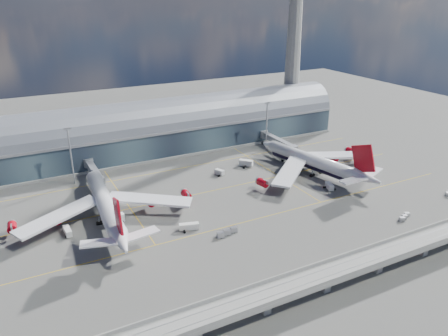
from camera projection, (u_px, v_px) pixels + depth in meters
name	position (u px, v px, depth m)	size (l,w,h in m)	color
ground	(233.00, 210.00, 169.39)	(500.00, 500.00, 0.00)	#474744
taxi_lines	(209.00, 189.00, 187.58)	(200.00, 80.12, 0.01)	gold
terminal	(163.00, 130.00, 229.30)	(200.00, 30.00, 28.00)	#212A37
control_tower	(294.00, 42.00, 254.50)	(19.00, 19.00, 103.00)	gray
guideway	(327.00, 275.00, 122.14)	(220.00, 8.50, 7.20)	gray
floodlight_mast_left	(71.00, 155.00, 188.22)	(3.00, 0.70, 25.70)	gray
floodlight_mast_right	(267.00, 124.00, 230.83)	(3.00, 0.70, 25.70)	gray
airliner_left	(106.00, 206.00, 159.59)	(66.87, 70.26, 21.41)	white
airliner_right	(314.00, 162.00, 201.95)	(65.49, 68.54, 21.89)	white
jet_bridge_left	(94.00, 171.00, 193.41)	(4.40, 28.00, 7.25)	gray
jet_bridge_right	(277.00, 140.00, 232.65)	(4.40, 32.00, 7.25)	gray
service_truck_0	(68.00, 231.00, 152.21)	(2.37, 6.06, 2.47)	silver
service_truck_1	(116.00, 218.00, 159.99)	(5.73, 2.94, 3.29)	silver
service_truck_2	(189.00, 227.00, 155.22)	(7.27, 3.84, 2.53)	silver
service_truck_3	(329.00, 186.00, 187.14)	(3.88, 5.90, 2.66)	silver
service_truck_4	(219.00, 172.00, 201.68)	(3.58, 4.96, 2.62)	silver
service_truck_5	(246.00, 163.00, 211.65)	(6.42, 6.60, 3.22)	silver
cargo_train_0	(227.00, 232.00, 152.16)	(8.77, 3.36, 1.92)	gray
cargo_train_1	(404.00, 217.00, 162.93)	(6.95, 3.91, 1.54)	gray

